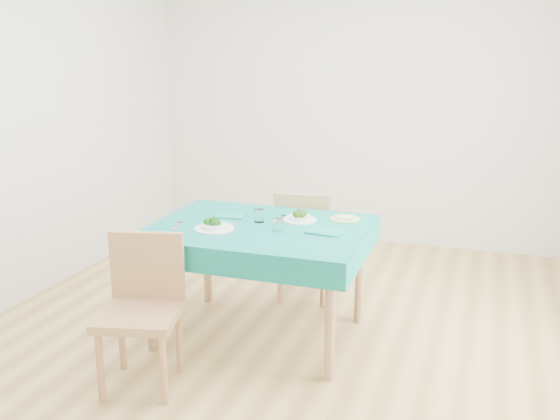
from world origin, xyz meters
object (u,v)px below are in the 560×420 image
(chair_far, at_px, (306,234))
(side_plate, at_px, (345,219))
(bowl_far, at_px, (300,216))
(table, at_px, (260,282))
(chair_near, at_px, (138,298))
(bowl_near, at_px, (214,224))

(chair_far, xyz_separation_m, side_plate, (0.39, -0.41, 0.26))
(bowl_far, bearing_deg, chair_far, 101.80)
(table, distance_m, chair_near, 0.92)
(table, relative_size, side_plate, 6.87)
(chair_far, bearing_deg, side_plate, 127.61)
(chair_near, bearing_deg, bowl_near, 61.51)
(bowl_far, height_order, side_plate, bowl_far)
(chair_near, relative_size, bowl_near, 4.24)
(chair_near, relative_size, chair_far, 1.06)
(table, height_order, bowl_far, bowl_far)
(bowl_near, bearing_deg, chair_far, 69.71)
(table, distance_m, chair_far, 0.75)
(chair_near, bearing_deg, chair_far, 58.25)
(bowl_far, relative_size, side_plate, 1.12)
(bowl_near, relative_size, bowl_far, 1.13)
(chair_far, relative_size, bowl_near, 4.00)
(chair_near, bearing_deg, bowl_far, 44.85)
(bowl_far, bearing_deg, chair_near, -121.44)
(bowl_near, xyz_separation_m, side_plate, (0.72, 0.49, -0.03))
(table, distance_m, bowl_far, 0.50)
(chair_near, height_order, bowl_near, chair_near)
(table, xyz_separation_m, side_plate, (0.48, 0.32, 0.38))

